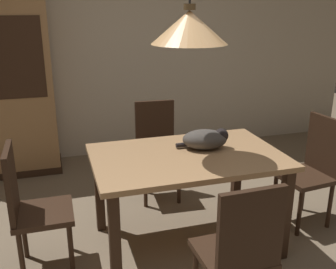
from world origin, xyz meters
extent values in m
cube|color=beige|center=(0.00, 2.65, 1.45)|extent=(6.40, 0.10, 2.90)
cube|color=tan|center=(0.15, 0.45, 0.73)|extent=(1.40, 0.90, 0.04)
cube|color=#382316|center=(-0.47, 0.06, 0.35)|extent=(0.07, 0.07, 0.71)
cube|color=#382316|center=(0.77, 0.06, 0.35)|extent=(0.07, 0.07, 0.71)
cube|color=#382316|center=(-0.47, 0.84, 0.35)|extent=(0.07, 0.07, 0.71)
cube|color=#382316|center=(0.77, 0.84, 0.35)|extent=(0.07, 0.07, 0.71)
cube|color=#382316|center=(0.15, -0.35, 0.43)|extent=(0.41, 0.41, 0.04)
cube|color=#322014|center=(0.15, -0.53, 0.69)|extent=(0.38, 0.05, 0.48)
cylinder|color=#382316|center=(0.30, -0.18, 0.21)|extent=(0.04, 0.04, 0.41)
cube|color=#382316|center=(-0.90, 0.45, 0.43)|extent=(0.40, 0.40, 0.04)
cube|color=#322014|center=(-1.08, 0.45, 0.69)|extent=(0.04, 0.38, 0.48)
cylinder|color=#382316|center=(-0.74, 0.29, 0.21)|extent=(0.04, 0.04, 0.41)
cylinder|color=#382316|center=(-0.74, 0.61, 0.21)|extent=(0.04, 0.04, 0.41)
cylinder|color=#382316|center=(-1.06, 0.29, 0.21)|extent=(0.04, 0.04, 0.41)
cylinder|color=#382316|center=(-1.06, 0.61, 0.21)|extent=(0.04, 0.04, 0.41)
cube|color=#382316|center=(1.20, 0.45, 0.43)|extent=(0.44, 0.44, 0.04)
cube|color=#322014|center=(1.38, 0.47, 0.69)|extent=(0.08, 0.38, 0.48)
cylinder|color=#382316|center=(1.02, 0.60, 0.21)|extent=(0.04, 0.04, 0.41)
cylinder|color=#382316|center=(1.05, 0.28, 0.21)|extent=(0.04, 0.04, 0.41)
cylinder|color=#382316|center=(1.34, 0.63, 0.21)|extent=(0.04, 0.04, 0.41)
cylinder|color=#382316|center=(1.37, 0.31, 0.21)|extent=(0.04, 0.04, 0.41)
cube|color=#382316|center=(0.15, 1.25, 0.43)|extent=(0.42, 0.42, 0.04)
cube|color=#322014|center=(0.16, 1.43, 0.69)|extent=(0.38, 0.06, 0.48)
cylinder|color=#382316|center=(-0.02, 1.10, 0.21)|extent=(0.04, 0.04, 0.41)
cylinder|color=#382316|center=(0.30, 1.08, 0.21)|extent=(0.04, 0.04, 0.41)
cylinder|color=#382316|center=(0.00, 1.42, 0.21)|extent=(0.04, 0.04, 0.41)
cylinder|color=#382316|center=(0.32, 1.40, 0.21)|extent=(0.04, 0.04, 0.41)
ellipsoid|color=#4C4742|center=(0.32, 0.53, 0.82)|extent=(0.38, 0.29, 0.15)
sphere|color=black|center=(0.44, 0.51, 0.85)|extent=(0.11, 0.11, 0.11)
cylinder|color=black|center=(0.20, 0.59, 0.78)|extent=(0.18, 0.04, 0.04)
cone|color=#E0A86B|center=(0.15, 0.45, 1.66)|extent=(0.52, 0.52, 0.22)
cylinder|color=#513D23|center=(0.15, 0.45, 1.79)|extent=(0.08, 0.08, 0.04)
cube|color=#A87A4C|center=(-1.30, 2.32, 0.93)|extent=(1.10, 0.44, 1.85)
cube|color=#382316|center=(-1.30, 2.32, 0.04)|extent=(1.12, 0.45, 0.08)
camera|label=1|loc=(-0.77, -2.08, 1.81)|focal=41.81mm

